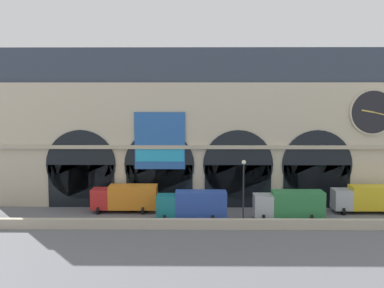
# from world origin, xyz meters

# --- Properties ---
(ground_plane) EXTENTS (200.00, 200.00, 0.00)m
(ground_plane) POSITION_xyz_m (0.00, 0.00, 0.00)
(ground_plane) COLOR slate
(quay_parapet_wall) EXTENTS (90.00, 0.70, 1.03)m
(quay_parapet_wall) POSITION_xyz_m (0.00, -4.21, 0.51)
(quay_parapet_wall) COLOR #B2A891
(quay_parapet_wall) RESTS_ON ground
(station_building) EXTENTS (49.06, 5.80, 19.12)m
(station_building) POSITION_xyz_m (0.03, 7.69, 9.28)
(station_building) COLOR beige
(station_building) RESTS_ON ground
(box_truck_midwest) EXTENTS (7.50, 2.91, 3.12)m
(box_truck_midwest) POSITION_xyz_m (-8.48, 2.63, 1.70)
(box_truck_midwest) COLOR red
(box_truck_midwest) RESTS_ON ground
(box_truck_center) EXTENTS (7.50, 2.91, 3.12)m
(box_truck_center) POSITION_xyz_m (-0.67, -0.77, 1.70)
(box_truck_center) COLOR #19727A
(box_truck_center) RESTS_ON ground
(box_truck_mideast) EXTENTS (7.50, 2.91, 3.12)m
(box_truck_mideast) POSITION_xyz_m (9.81, -0.48, 1.70)
(box_truck_mideast) COLOR #ADB2B7
(box_truck_mideast) RESTS_ON ground
(box_truck_east) EXTENTS (7.50, 2.91, 3.12)m
(box_truck_east) POSITION_xyz_m (19.29, 2.55, 1.70)
(box_truck_east) COLOR #ADB2B7
(box_truck_east) RESTS_ON ground
(street_lamp_quayside) EXTENTS (0.44, 0.44, 6.90)m
(street_lamp_quayside) POSITION_xyz_m (4.51, -3.41, 4.41)
(street_lamp_quayside) COLOR black
(street_lamp_quayside) RESTS_ON ground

